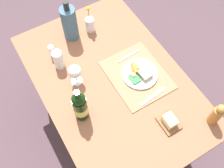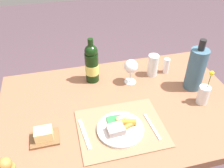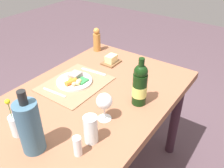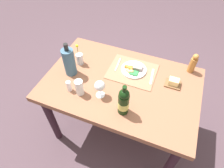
% 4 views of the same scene
% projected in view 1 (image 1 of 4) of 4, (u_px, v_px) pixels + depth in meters
% --- Properties ---
extents(ground_plane, '(8.00, 8.00, 0.00)m').
position_uv_depth(ground_plane, '(112.00, 124.00, 2.31)').
color(ground_plane, '#4E3A42').
extents(dining_table, '(1.29, 0.85, 0.75)m').
position_uv_depth(dining_table, '(112.00, 88.00, 1.74)').
color(dining_table, '#8F5A3F').
rests_on(dining_table, ground_plane).
extents(placemat, '(0.41, 0.33, 0.01)m').
position_uv_depth(placemat, '(137.00, 75.00, 1.67)').
color(placemat, '#8E6E4F').
rests_on(placemat, dining_table).
extents(dinner_plate, '(0.22, 0.22, 0.05)m').
position_uv_depth(dinner_plate, '(139.00, 74.00, 1.65)').
color(dinner_plate, white).
rests_on(dinner_plate, placemat).
extents(fork, '(0.04, 0.19, 0.00)m').
position_uv_depth(fork, '(153.00, 96.00, 1.59)').
color(fork, silver).
rests_on(fork, placemat).
extents(knife, '(0.02, 0.17, 0.00)m').
position_uv_depth(knife, '(129.00, 56.00, 1.74)').
color(knife, silver).
rests_on(knife, placemat).
extents(water_tumbler, '(0.06, 0.06, 0.14)m').
position_uv_depth(water_tumbler, '(59.00, 60.00, 1.65)').
color(water_tumbler, silver).
rests_on(water_tumbler, dining_table).
extents(pepper_mill, '(0.06, 0.06, 0.19)m').
position_uv_depth(pepper_mill, '(216.00, 115.00, 1.44)').
color(pepper_mill, '#B77837').
rests_on(pepper_mill, dining_table).
extents(flower_vase, '(0.06, 0.06, 0.21)m').
position_uv_depth(flower_vase, '(90.00, 24.00, 1.80)').
color(flower_vase, silver).
rests_on(flower_vase, dining_table).
extents(salt_shaker, '(0.04, 0.04, 0.10)m').
position_uv_depth(salt_shaker, '(52.00, 51.00, 1.70)').
color(salt_shaker, white).
rests_on(salt_shaker, dining_table).
extents(wine_glass, '(0.08, 0.08, 0.15)m').
position_uv_depth(wine_glass, '(75.00, 72.00, 1.56)').
color(wine_glass, white).
rests_on(wine_glass, dining_table).
extents(cooler_bottle, '(0.10, 0.10, 0.31)m').
position_uv_depth(cooler_bottle, '(70.00, 23.00, 1.72)').
color(cooler_bottle, '#3C6076').
rests_on(cooler_bottle, dining_table).
extents(butter_dish, '(0.13, 0.10, 0.06)m').
position_uv_depth(butter_dish, '(169.00, 121.00, 1.49)').
color(butter_dish, brown).
rests_on(butter_dish, dining_table).
extents(wine_bottle, '(0.08, 0.08, 0.28)m').
position_uv_depth(wine_bottle, '(80.00, 106.00, 1.44)').
color(wine_bottle, black).
rests_on(wine_bottle, dining_table).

